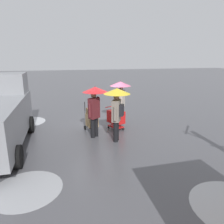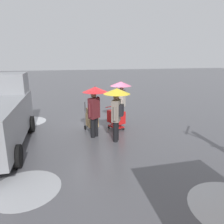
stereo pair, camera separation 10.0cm
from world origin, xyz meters
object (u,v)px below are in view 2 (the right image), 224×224
at_px(shopping_cart_vendor, 116,117).
at_px(pedestrian_pink_side, 117,102).
at_px(hand_dolly_boxes, 92,118).
at_px(pedestrian_black_side, 95,100).
at_px(pedestrian_white_side, 121,92).

bearing_deg(shopping_cart_vendor, pedestrian_pink_side, 75.69).
xyz_separation_m(hand_dolly_boxes, pedestrian_black_side, (-0.03, 0.71, 0.99)).
distance_m(pedestrian_pink_side, pedestrian_black_side, 0.99).
bearing_deg(pedestrian_black_side, hand_dolly_boxes, -87.93).
bearing_deg(pedestrian_pink_side, pedestrian_black_side, -40.36).
height_order(hand_dolly_boxes, pedestrian_white_side, pedestrian_white_side).
bearing_deg(hand_dolly_boxes, pedestrian_black_side, 92.07).
bearing_deg(pedestrian_black_side, pedestrian_white_side, -135.25).
relative_size(pedestrian_pink_side, pedestrian_white_side, 1.00).
relative_size(pedestrian_pink_side, pedestrian_black_side, 1.00).
distance_m(hand_dolly_boxes, pedestrian_white_side, 2.07).
xyz_separation_m(pedestrian_black_side, pedestrian_white_side, (-1.58, -1.57, 0.00)).
bearing_deg(pedestrian_white_side, pedestrian_black_side, 44.75).
relative_size(hand_dolly_boxes, pedestrian_black_side, 0.61).
relative_size(hand_dolly_boxes, pedestrian_pink_side, 0.61).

